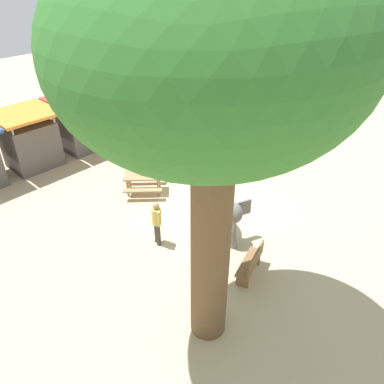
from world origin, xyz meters
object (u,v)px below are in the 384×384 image
(market_stall_green, at_px, (124,111))
(picnic_table_near, at_px, (143,179))
(shade_tree_main, at_px, (217,57))
(feed_bucket, at_px, (226,197))
(person_handler, at_px, (157,220))
(elephant, at_px, (219,205))
(market_stall_orange, at_px, (30,142))
(market_stall_red, at_px, (82,125))
(wooden_bench, at_px, (251,263))

(market_stall_green, bearing_deg, picnic_table_near, -121.75)
(shade_tree_main, height_order, feed_bucket, shade_tree_main)
(picnic_table_near, bearing_deg, market_stall_green, -77.34)
(person_handler, xyz_separation_m, picnic_table_near, (1.78, 2.78, -0.36))
(shade_tree_main, distance_m, market_stall_green, 14.25)
(elephant, height_order, feed_bucket, elephant)
(shade_tree_main, distance_m, market_stall_orange, 12.78)
(person_handler, height_order, picnic_table_near, person_handler)
(elephant, xyz_separation_m, feed_bucket, (1.59, 0.95, -0.84))
(shade_tree_main, xyz_separation_m, market_stall_green, (6.40, 11.45, -5.56))
(elephant, height_order, market_stall_orange, market_stall_orange)
(shade_tree_main, xyz_separation_m, feed_bucket, (4.88, 3.33, -6.54))
(picnic_table_near, relative_size, market_stall_red, 0.84)
(picnic_table_near, relative_size, feed_bucket, 5.85)
(feed_bucket, bearing_deg, market_stall_green, 79.41)
(wooden_bench, bearing_deg, shade_tree_main, 170.53)
(shade_tree_main, height_order, wooden_bench, shade_tree_main)
(person_handler, distance_m, market_stall_orange, 8.09)
(wooden_bench, distance_m, feed_bucket, 4.05)
(picnic_table_near, xyz_separation_m, feed_bucket, (1.77, -2.80, -0.43))
(wooden_bench, xyz_separation_m, feed_bucket, (2.64, 3.05, -0.31))
(wooden_bench, bearing_deg, elephant, 47.07)
(person_handler, height_order, shade_tree_main, shade_tree_main)
(market_stall_red, bearing_deg, picnic_table_near, -97.37)
(elephant, relative_size, shade_tree_main, 0.26)
(shade_tree_main, bearing_deg, feed_bucket, 34.32)
(shade_tree_main, distance_m, market_stall_red, 13.28)
(market_stall_orange, height_order, feed_bucket, market_stall_orange)
(shade_tree_main, distance_m, wooden_bench, 6.62)
(elephant, relative_size, feed_bucket, 6.26)
(market_stall_orange, height_order, market_stall_green, same)
(elephant, bearing_deg, market_stall_red, -161.42)
(market_stall_green, height_order, feed_bucket, market_stall_green)
(elephant, distance_m, picnic_table_near, 3.78)
(person_handler, bearing_deg, feed_bucket, 19.83)
(shade_tree_main, height_order, market_stall_red, shade_tree_main)
(elephant, bearing_deg, feed_bucket, 142.48)
(person_handler, xyz_separation_m, wooden_bench, (0.91, -3.08, -0.48))
(picnic_table_near, distance_m, market_stall_green, 6.27)
(market_stall_green, relative_size, feed_bucket, 7.00)
(person_handler, bearing_deg, market_stall_orange, 111.22)
(elephant, xyz_separation_m, market_stall_orange, (-2.09, 9.06, 0.13))
(shade_tree_main, relative_size, picnic_table_near, 4.19)
(wooden_bench, distance_m, market_stall_red, 11.30)
(shade_tree_main, bearing_deg, market_stall_red, 71.63)
(market_stall_orange, bearing_deg, shade_tree_main, -95.99)
(market_stall_orange, bearing_deg, person_handler, -89.06)
(wooden_bench, relative_size, market_stall_green, 0.58)
(person_handler, relative_size, market_stall_orange, 0.64)
(elephant, bearing_deg, market_stall_orange, -145.21)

